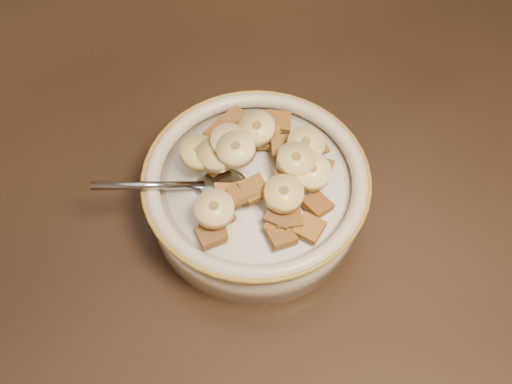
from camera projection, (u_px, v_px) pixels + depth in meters
name	position (u px, v px, depth m)	size (l,w,h in m)	color
floor	(261.00, 375.00, 1.29)	(4.00, 4.50, 0.10)	#422816
table	(266.00, 136.00, 0.63)	(1.40, 0.90, 0.04)	#322013
cereal_bowl	(256.00, 197.00, 0.55)	(0.18, 0.18, 0.04)	beige
milk	(256.00, 183.00, 0.53)	(0.15, 0.15, 0.00)	white
spoon	(221.00, 184.00, 0.52)	(0.03, 0.04, 0.01)	gray
cereal_square_0	(215.00, 162.00, 0.52)	(0.02, 0.02, 0.01)	brown
cereal_square_1	(268.00, 126.00, 0.55)	(0.02, 0.02, 0.01)	brown
cereal_square_2	(279.00, 215.00, 0.50)	(0.02, 0.02, 0.01)	brown
cereal_square_3	(219.00, 213.00, 0.50)	(0.02, 0.02, 0.01)	brown
cereal_square_4	(235.00, 119.00, 0.56)	(0.02, 0.02, 0.01)	brown
cereal_square_5	(254.00, 189.00, 0.50)	(0.02, 0.02, 0.01)	olive
cereal_square_6	(281.00, 236.00, 0.49)	(0.02, 0.02, 0.01)	brown
cereal_square_7	(320.00, 169.00, 0.52)	(0.02, 0.02, 0.01)	brown
cereal_square_8	(240.00, 192.00, 0.50)	(0.02, 0.02, 0.01)	#925F2D
cereal_square_9	(288.00, 180.00, 0.51)	(0.02, 0.02, 0.01)	brown
cereal_square_10	(279.00, 122.00, 0.55)	(0.02, 0.02, 0.01)	brown
cereal_square_11	(317.00, 205.00, 0.51)	(0.02, 0.02, 0.01)	brown
cereal_square_12	(304.00, 149.00, 0.54)	(0.02, 0.02, 0.01)	brown
cereal_square_13	(211.00, 235.00, 0.49)	(0.02, 0.02, 0.01)	brown
cereal_square_14	(283.00, 147.00, 0.53)	(0.02, 0.02, 0.01)	olive
cereal_square_15	(289.00, 217.00, 0.50)	(0.02, 0.02, 0.01)	brown
cereal_square_16	(262.00, 128.00, 0.55)	(0.02, 0.02, 0.01)	brown
cereal_square_17	(220.00, 133.00, 0.55)	(0.02, 0.02, 0.01)	brown
cereal_square_18	(227.00, 196.00, 0.50)	(0.02, 0.02, 0.01)	olive
cereal_square_19	(314.00, 146.00, 0.54)	(0.02, 0.02, 0.01)	olive
cereal_square_20	(269.00, 138.00, 0.54)	(0.02, 0.02, 0.01)	brown
cereal_square_21	(280.00, 225.00, 0.50)	(0.02, 0.02, 0.01)	brown
cereal_square_22	(309.00, 228.00, 0.49)	(0.02, 0.02, 0.01)	brown
cereal_square_23	(213.00, 230.00, 0.50)	(0.02, 0.02, 0.01)	brown
banana_slice_0	(296.00, 160.00, 0.51)	(0.03, 0.03, 0.01)	#F0DE92
banana_slice_1	(214.00, 209.00, 0.49)	(0.03, 0.03, 0.01)	#F9DE94
banana_slice_2	(236.00, 149.00, 0.50)	(0.03, 0.03, 0.01)	beige
banana_slice_3	(284.00, 194.00, 0.49)	(0.03, 0.03, 0.01)	#F2E483
banana_slice_4	(306.00, 144.00, 0.52)	(0.03, 0.03, 0.01)	#D0C16B
banana_slice_5	(230.00, 142.00, 0.51)	(0.03, 0.03, 0.01)	#F7DD98
banana_slice_6	(257.00, 129.00, 0.53)	(0.03, 0.03, 0.01)	#CDC469
banana_slice_7	(217.00, 154.00, 0.51)	(0.03, 0.03, 0.01)	tan
banana_slice_8	(199.00, 153.00, 0.51)	(0.03, 0.03, 0.01)	#EAD372
banana_slice_9	(312.00, 172.00, 0.51)	(0.03, 0.03, 0.01)	#FFF391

